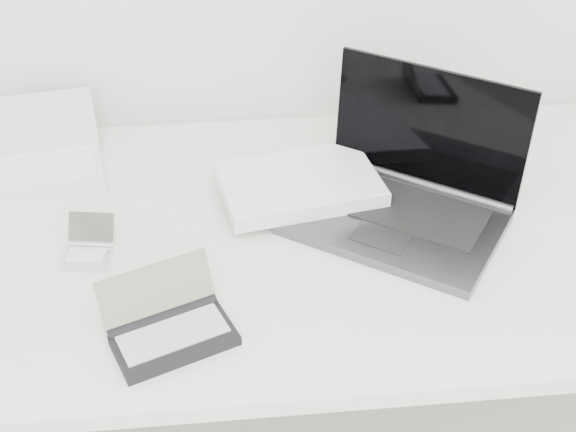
{
  "coord_description": "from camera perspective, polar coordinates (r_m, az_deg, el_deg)",
  "views": [
    {
      "loc": [
        -0.14,
        0.4,
        1.63
      ],
      "look_at": [
        -0.03,
        1.51,
        0.79
      ],
      "focal_mm": 50.0,
      "sensor_mm": 36.0,
      "label": 1
    }
  ],
  "objects": [
    {
      "name": "laptop_large",
      "position": [
        1.5,
        5.4,
        1.83
      ],
      "size": [
        0.57,
        0.44,
        0.25
      ],
      "rotation": [
        0.0,
        0.0,
        -0.6
      ],
      "color": "#505254",
      "rests_on": "desk"
    },
    {
      "name": "netbook_open_white",
      "position": [
        1.68,
        -16.99,
        3.72
      ],
      "size": [
        0.27,
        0.31,
        0.1
      ],
      "rotation": [
        0.0,
        0.0,
        0.16
      ],
      "color": "white",
      "rests_on": "desk"
    },
    {
      "name": "pda_silver",
      "position": [
        1.44,
        -14.03,
        -2.34
      ],
      "size": [
        0.09,
        0.11,
        0.06
      ],
      "rotation": [
        0.0,
        0.0,
        -0.16
      ],
      "color": "silver",
      "rests_on": "desk"
    },
    {
      "name": "palmtop_charcoal",
      "position": [
        1.26,
        -8.44,
        -7.82
      ],
      "size": [
        0.22,
        0.19,
        0.1
      ],
      "rotation": [
        0.0,
        0.0,
        0.38
      ],
      "color": "black",
      "rests_on": "desk"
    },
    {
      "name": "desk",
      "position": [
        1.49,
        1.0,
        -2.28
      ],
      "size": [
        1.6,
        0.8,
        0.73
      ],
      "color": "white",
      "rests_on": "ground"
    }
  ]
}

